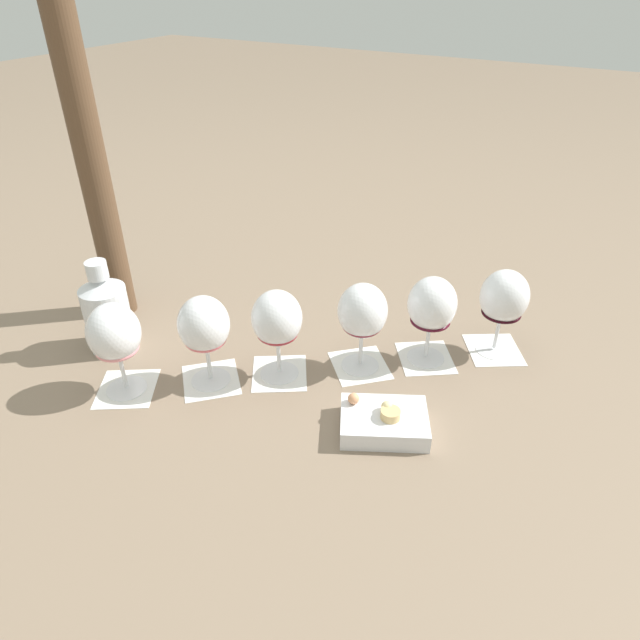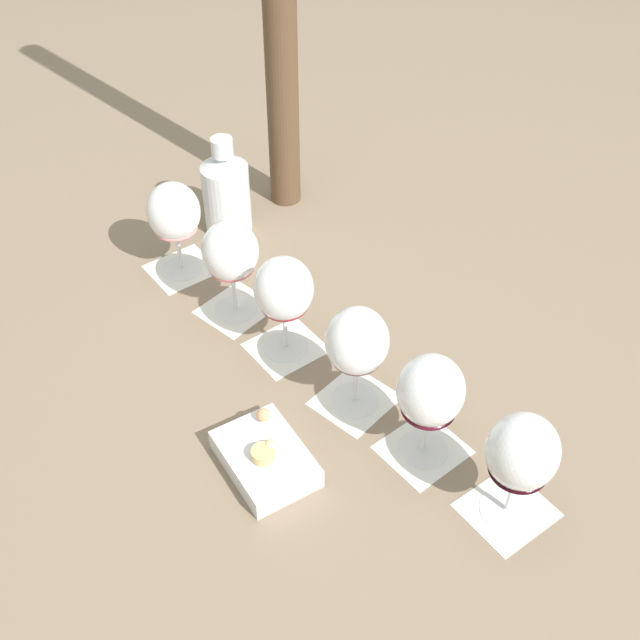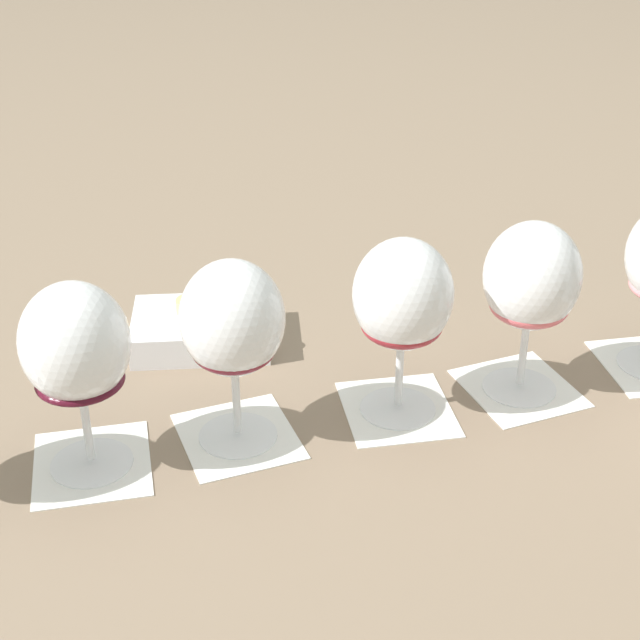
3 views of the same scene
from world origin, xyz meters
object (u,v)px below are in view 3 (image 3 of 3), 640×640
wine_glass_3 (233,326)px  wine_glass_4 (76,350)px  snack_dish (201,328)px  wine_glass_1 (531,284)px  wine_glass_2 (403,302)px

wine_glass_3 → wine_glass_4: 0.14m
wine_glass_3 → snack_dish: wine_glass_3 is taller
wine_glass_1 → wine_glass_3: (0.19, -0.23, -0.00)m
wine_glass_1 → wine_glass_3: 0.30m
wine_glass_1 → wine_glass_4: same height
wine_glass_3 → wine_glass_4: (0.09, -0.11, 0.00)m
wine_glass_2 → wine_glass_3: bearing=-51.4°
wine_glass_1 → wine_glass_2: (0.08, -0.10, -0.00)m
snack_dish → wine_glass_2: bearing=80.3°
wine_glass_1 → wine_glass_2: size_ratio=1.00×
wine_glass_4 → snack_dish: wine_glass_4 is taller
wine_glass_1 → snack_dish: size_ratio=1.01×
wine_glass_3 → wine_glass_4: bearing=-49.7°
wine_glass_4 → snack_dish: bearing=-177.4°
snack_dish → wine_glass_3: bearing=39.0°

